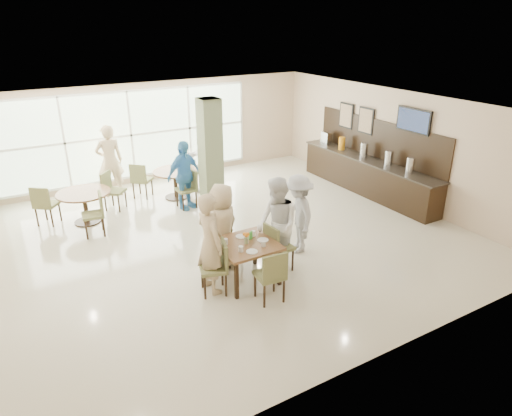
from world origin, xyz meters
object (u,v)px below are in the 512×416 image
main_table (246,247)px  round_table_left (84,199)px  adult_a (184,175)px  teen_left (210,243)px  buffet_counter (367,173)px  teen_far (222,226)px  teen_standing (298,214)px  round_table_right (175,177)px  adult_standing (110,161)px  adult_b (205,163)px  teen_right (277,225)px

main_table → round_table_left: size_ratio=0.86×
adult_a → teen_left: bearing=-125.7°
buffet_counter → teen_far: 5.40m
buffet_counter → adult_a: size_ratio=2.73×
teen_left → teen_standing: (2.13, 0.43, -0.09)m
round_table_right → adult_standing: adult_standing is taller
adult_b → teen_left: bearing=-43.4°
teen_far → adult_a: size_ratio=0.96×
teen_left → adult_a: 3.83m
teen_far → teen_standing: teen_far is taller
teen_right → adult_standing: size_ratio=0.93×
main_table → buffet_counter: size_ratio=0.22×
round_table_left → teen_right: teen_right is taller
adult_a → adult_b: size_ratio=1.00×
teen_right → buffet_counter: bearing=125.0°
teen_standing → adult_a: size_ratio=0.94×
teen_standing → adult_b: bearing=-162.4°
round_table_left → buffet_counter: buffet_counter is taller
teen_right → main_table: bearing=-72.9°
round_table_left → teen_standing: teen_standing is taller
main_table → round_table_right: bearing=84.7°
round_table_left → teen_left: (1.29, -4.05, 0.31)m
adult_standing → adult_a: bearing=128.3°
teen_left → adult_standing: (-0.30, 5.49, 0.06)m
adult_a → adult_standing: adult_standing is taller
round_table_right → teen_far: bearing=-97.9°
teen_left → adult_b: 4.80m
buffet_counter → teen_far: buffet_counter is taller
round_table_right → adult_a: bearing=-94.1°
teen_far → adult_standing: size_ratio=0.86×
main_table → teen_standing: size_ratio=0.63×
teen_left → teen_right: (1.39, 0.06, -0.01)m
teen_right → adult_b: teen_right is taller
adult_b → adult_a: bearing=-71.2°
round_table_right → teen_left: bearing=-103.6°
teen_standing → main_table: bearing=-57.2°
adult_b → adult_standing: (-2.23, 1.10, 0.10)m
teen_left → teen_standing: size_ratio=1.11×
teen_far → adult_standing: adult_standing is taller
buffet_counter → adult_standing: buffet_counter is taller
buffet_counter → teen_far: size_ratio=2.85×
buffet_counter → teen_far: (-5.15, -1.57, 0.27)m
buffet_counter → teen_left: buffet_counter is taller
buffet_counter → adult_standing: (-6.02, 3.26, 0.41)m
round_table_right → teen_left: size_ratio=0.63×
teen_left → teen_right: bearing=-91.1°
round_table_left → teen_right: bearing=-56.2°
teen_far → round_table_left: bearing=-85.2°
teen_left → adult_a: teen_left is taller
main_table → adult_a: adult_a is taller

